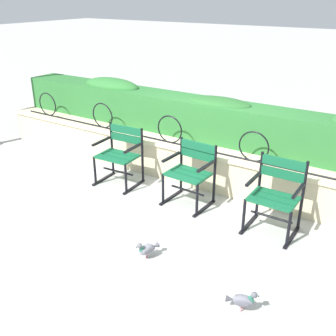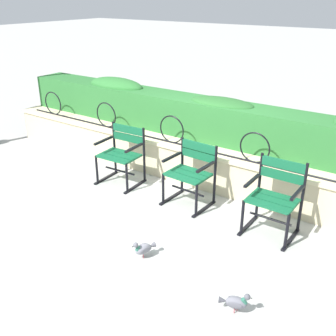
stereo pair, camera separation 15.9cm
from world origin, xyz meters
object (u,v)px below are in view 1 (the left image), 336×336
(park_chair_right, at_px, (276,194))
(park_chair_left, at_px, (120,153))
(park_chair_centre, at_px, (191,171))
(pigeon_near_chairs, at_px, (147,249))
(pigeon_far_side, at_px, (243,300))

(park_chair_right, bearing_deg, park_chair_left, 179.47)
(park_chair_centre, bearing_deg, pigeon_near_chairs, -79.95)
(park_chair_right, height_order, pigeon_far_side, park_chair_right)
(park_chair_left, bearing_deg, park_chair_right, -0.53)
(park_chair_centre, bearing_deg, park_chair_right, -2.39)
(park_chair_centre, xyz_separation_m, pigeon_near_chairs, (0.24, -1.34, -0.34))
(park_chair_right, bearing_deg, pigeon_near_chairs, -125.78)
(park_chair_left, xyz_separation_m, pigeon_far_side, (2.59, -1.48, -0.35))
(pigeon_near_chairs, relative_size, pigeon_far_side, 1.00)
(park_chair_right, xyz_separation_m, pigeon_near_chairs, (-0.93, -1.29, -0.36))
(park_chair_centre, distance_m, park_chair_right, 1.17)
(park_chair_left, bearing_deg, pigeon_near_chairs, -42.82)
(pigeon_far_side, bearing_deg, park_chair_right, 99.29)
(park_chair_right, xyz_separation_m, pigeon_far_side, (0.24, -1.46, -0.36))
(pigeon_near_chairs, bearing_deg, park_chair_right, 54.22)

